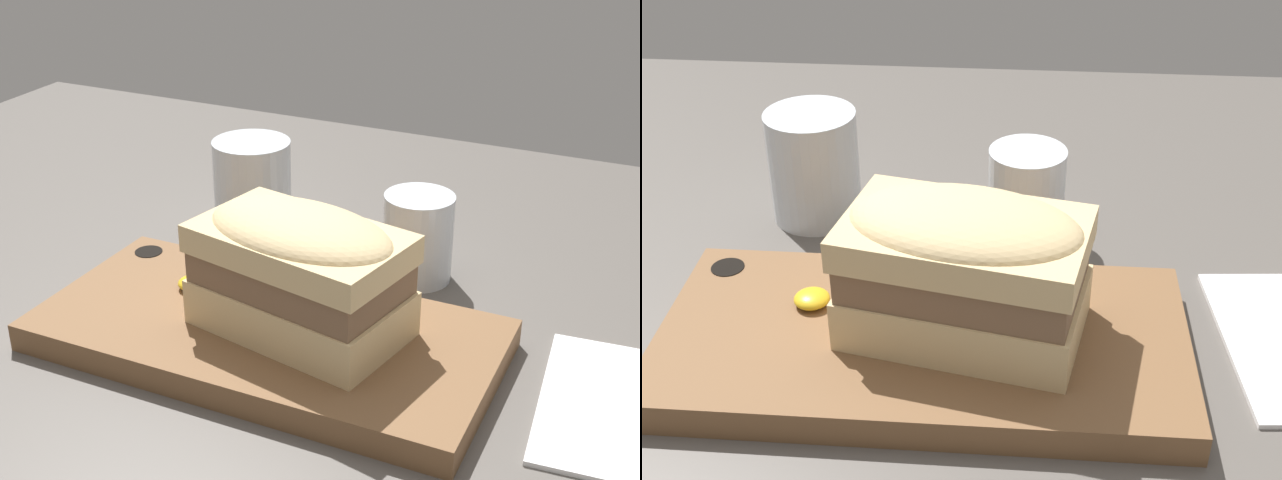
{
  "view_description": "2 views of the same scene",
  "coord_description": "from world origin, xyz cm",
  "views": [
    {
      "loc": [
        24.52,
        -51.36,
        40.99
      ],
      "look_at": [
        -2.24,
        5.71,
        10.62
      ],
      "focal_mm": 50.0,
      "sensor_mm": 36.0,
      "label": 1
    },
    {
      "loc": [
        1.33,
        -46.42,
        42.57
      ],
      "look_at": [
        -2.63,
        3.72,
        10.76
      ],
      "focal_mm": 50.0,
      "sensor_mm": 36.0,
      "label": 2
    }
  ],
  "objects": [
    {
      "name": "water_glass",
      "position": [
        -16.83,
        20.83,
        6.26
      ],
      "size": [
        7.8,
        7.8,
        9.8
      ],
      "color": "silver",
      "rests_on": "dining_table"
    },
    {
      "name": "mustard_dollop",
      "position": [
        -13.51,
        4.32,
        4.87
      ],
      "size": [
        2.59,
        2.59,
        1.04
      ],
      "color": "gold",
      "rests_on": "serving_board"
    },
    {
      "name": "serving_board",
      "position": [
        -5.28,
        2.0,
        3.18
      ],
      "size": [
        36.73,
        18.13,
        2.41
      ],
      "color": "brown",
      "rests_on": "dining_table"
    },
    {
      "name": "dining_table",
      "position": [
        0.0,
        0.0,
        1.0
      ],
      "size": [
        145.51,
        113.98,
        2.0
      ],
      "color": "#56514C",
      "rests_on": "ground"
    },
    {
      "name": "sandwich",
      "position": [
        -2.36,
        2.41,
        9.72
      ],
      "size": [
        17.54,
        12.54,
        9.98
      ],
      "rotation": [
        0.0,
        0.0,
        -0.2
      ],
      "color": "#DBBC84",
      "rests_on": "serving_board"
    },
    {
      "name": "wine_glass",
      "position": [
        1.58,
        18.52,
        5.74
      ],
      "size": [
        6.42,
        6.42,
        8.2
      ],
      "color": "silver",
      "rests_on": "dining_table"
    }
  ]
}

